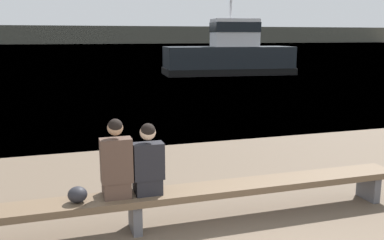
{
  "coord_description": "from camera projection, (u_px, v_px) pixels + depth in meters",
  "views": [
    {
      "loc": [
        -1.78,
        -2.99,
        2.58
      ],
      "look_at": [
        0.86,
        5.35,
        0.85
      ],
      "focal_mm": 40.0,
      "sensor_mm": 36.0,
      "label": 1
    }
  ],
  "objects": [
    {
      "name": "person_right",
      "position": [
        148.0,
        164.0,
        5.65
      ],
      "size": [
        0.4,
        0.4,
        0.97
      ],
      "color": "black",
      "rests_on": "bench_main"
    },
    {
      "name": "water_surface",
      "position": [
        62.0,
        45.0,
        122.29
      ],
      "size": [
        240.0,
        240.0,
        0.0
      ],
      "primitive_type": "plane",
      "color": "teal",
      "rests_on": "ground"
    },
    {
      "name": "tugboat_red",
      "position": [
        229.0,
        57.0,
        28.9
      ],
      "size": [
        8.96,
        4.07,
        6.63
      ],
      "rotation": [
        0.0,
        0.0,
        1.47
      ],
      "color": "black",
      "rests_on": "water_surface"
    },
    {
      "name": "shopping_bag",
      "position": [
        78.0,
        195.0,
        5.41
      ],
      "size": [
        0.25,
        0.23,
        0.21
      ],
      "color": "#232328",
      "rests_on": "bench_main"
    },
    {
      "name": "person_left",
      "position": [
        116.0,
        164.0,
        5.52
      ],
      "size": [
        0.4,
        0.4,
        1.06
      ],
      "color": "#4C382D",
      "rests_on": "bench_main"
    },
    {
      "name": "far_shoreline",
      "position": [
        60.0,
        35.0,
        137.56
      ],
      "size": [
        600.0,
        12.0,
        5.65
      ],
      "primitive_type": "cube",
      "color": "#4C4C42",
      "rests_on": "ground"
    },
    {
      "name": "bench_main",
      "position": [
        135.0,
        201.0,
        5.68
      ],
      "size": [
        8.12,
        0.5,
        0.5
      ],
      "color": "brown",
      "rests_on": "ground"
    }
  ]
}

